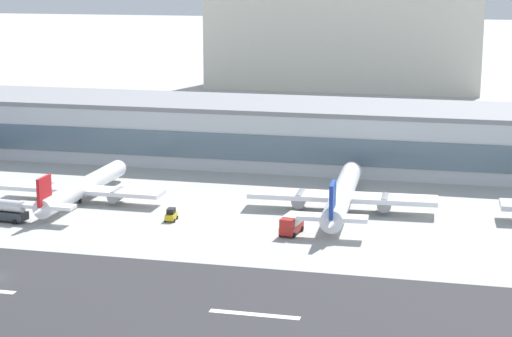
{
  "coord_description": "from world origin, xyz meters",
  "views": [
    {
      "loc": [
        66.31,
        -113.31,
        43.79
      ],
      "look_at": [
        26.42,
        51.17,
        6.52
      ],
      "focal_mm": 64.35,
      "sensor_mm": 36.0,
      "label": 1
    }
  ],
  "objects": [
    {
      "name": "runway_centreline_dash_5",
      "position": [
        39.94,
        -5.39,
        0.09
      ],
      "size": [
        12.0,
        1.2,
        0.01
      ],
      "primitive_type": "cube",
      "color": "white",
      "rests_on": "runway_strip"
    },
    {
      "name": "terminal_building",
      "position": [
        19.54,
        88.09,
        6.86
      ],
      "size": [
        171.58,
        27.06,
        13.7
      ],
      "color": "silver",
      "rests_on": "ground_plane"
    },
    {
      "name": "distant_hotel_block",
      "position": [
        18.17,
        221.28,
        24.74
      ],
      "size": [
        98.81,
        27.93,
        49.49
      ],
      "primitive_type": "cube",
      "color": "beige",
      "rests_on": "ground_plane"
    },
    {
      "name": "airliner_red_tail_gate_1",
      "position": [
        -5.91,
        42.85,
        2.62
      ],
      "size": [
        31.99,
        39.39,
        8.22
      ],
      "rotation": [
        0.0,
        0.0,
        1.56
      ],
      "color": "white",
      "rests_on": "ground_plane"
    },
    {
      "name": "airliner_navy_tail_gate_2",
      "position": [
        43.37,
        47.57,
        2.97
      ],
      "size": [
        34.76,
        44.7,
        9.33
      ],
      "rotation": [
        0.0,
        0.0,
        1.62
      ],
      "color": "white",
      "rests_on": "ground_plane"
    },
    {
      "name": "service_fuel_truck_0",
      "position": [
        -13.55,
        27.64,
        2.03
      ],
      "size": [
        8.74,
        3.62,
        3.95
      ],
      "rotation": [
        0.0,
        0.0,
        3.03
      ],
      "color": "#2D3338",
      "rests_on": "ground_plane"
    },
    {
      "name": "service_baggage_tug_1",
      "position": [
        14.95,
        34.89,
        1.05
      ],
      "size": [
        2.14,
        3.34,
        2.2
      ],
      "rotation": [
        0.0,
        0.0,
        4.81
      ],
      "color": "gold",
      "rests_on": "ground_plane"
    },
    {
      "name": "service_box_truck_2",
      "position": [
        37.25,
        31.71,
        1.79
      ],
      "size": [
        3.35,
        6.27,
        3.25
      ],
      "rotation": [
        0.0,
        0.0,
        4.58
      ],
      "color": "#B2231E",
      "rests_on": "ground_plane"
    }
  ]
}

